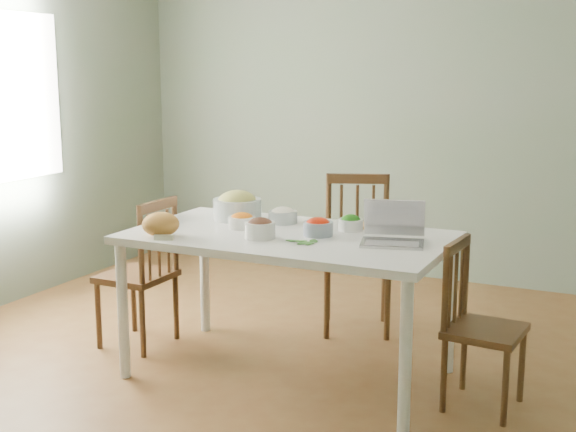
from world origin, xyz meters
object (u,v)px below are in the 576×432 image
at_px(bread_boule, 161,224).
at_px(laptop, 393,224).
at_px(chair_left, 136,272).
at_px(chair_right, 486,327).
at_px(bowl_squash, 237,206).
at_px(chair_far, 357,255).
at_px(dining_table, 288,305).

xyz_separation_m(bread_boule, laptop, (1.19, 0.34, 0.04)).
relative_size(chair_left, laptop, 2.91).
distance_m(chair_right, laptop, 0.69).
height_order(bread_boule, bowl_squash, bowl_squash).
xyz_separation_m(chair_far, chair_right, (1.00, -0.82, -0.08)).
bearing_deg(dining_table, laptop, -0.13).
height_order(chair_left, bread_boule, bread_boule).
bearing_deg(bread_boule, laptop, 16.12).
bearing_deg(bread_boule, chair_far, 60.86).
xyz_separation_m(chair_far, laptop, (0.51, -0.87, 0.41)).
relative_size(chair_far, bowl_squash, 3.51).
xyz_separation_m(chair_far, bowl_squash, (-0.53, -0.63, 0.39)).
xyz_separation_m(chair_right, laptop, (-0.48, -0.05, 0.49)).
relative_size(dining_table, chair_right, 2.02).
height_order(dining_table, bowl_squash, bowl_squash).
xyz_separation_m(dining_table, chair_left, (-1.06, 0.04, 0.06)).
height_order(dining_table, bread_boule, bread_boule).
bearing_deg(chair_right, laptop, 100.58).
bearing_deg(chair_left, chair_far, 126.70).
relative_size(chair_right, laptop, 2.69).
xyz_separation_m(chair_far, bread_boule, (-0.68, -1.22, 0.37)).
relative_size(dining_table, bowl_squash, 6.02).
xyz_separation_m(chair_far, chair_left, (-1.14, -0.84, -0.04)).
height_order(dining_table, chair_left, chair_left).
distance_m(dining_table, chair_right, 1.08).
bearing_deg(chair_left, bowl_squash, 108.72).
xyz_separation_m(chair_left, laptop, (1.65, -0.04, 0.46)).
distance_m(chair_far, chair_left, 1.42).
height_order(dining_table, laptop, laptop).
distance_m(chair_right, bread_boule, 1.78).
height_order(chair_far, bowl_squash, chair_far).
bearing_deg(chair_right, bread_boule, 107.91).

